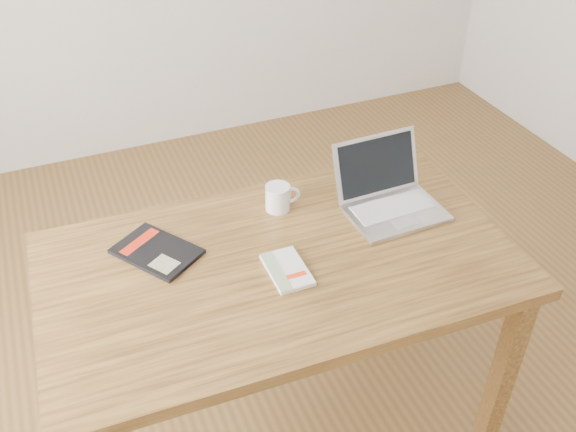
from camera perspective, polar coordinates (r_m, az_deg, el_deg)
name	(u,v)px	position (r m, az deg, el deg)	size (l,w,h in m)	color
room	(313,37)	(1.62, 2.26, 15.60)	(4.04, 4.04, 2.70)	brown
desk	(280,283)	(1.88, -0.70, -5.99)	(1.37, 0.81, 0.75)	brown
white_guidebook	(287,270)	(1.78, -0.08, -4.82)	(0.10, 0.17, 0.02)	silver
black_guidebook	(157,251)	(1.88, -11.60, -3.10)	(0.26, 0.28, 0.01)	black
laptop	(389,195)	(2.03, 8.94, 1.85)	(0.30, 0.28, 0.20)	silver
coffee_mug	(279,197)	(1.99, -0.84, 1.70)	(0.11, 0.08, 0.08)	white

